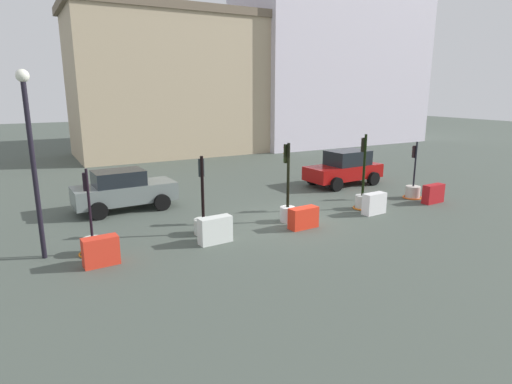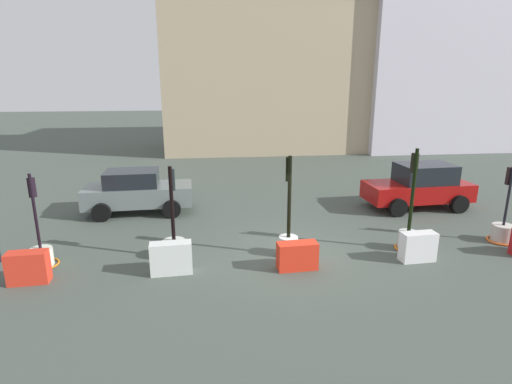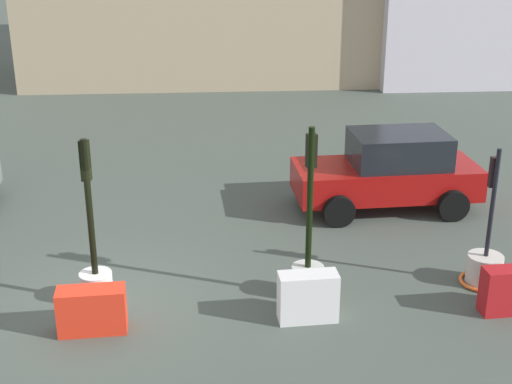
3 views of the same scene
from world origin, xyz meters
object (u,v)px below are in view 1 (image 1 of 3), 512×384
(construction_barrier_1, at_px, (215,230))
(construction_barrier_4, at_px, (433,194))
(traffic_light_1, at_px, (203,220))
(construction_barrier_3, at_px, (374,204))
(car_grey_saloon, at_px, (124,190))
(construction_barrier_0, at_px, (101,251))
(car_red_compact, at_px, (345,168))
(traffic_light_4, at_px, (413,190))
(construction_barrier_2, at_px, (303,218))
(traffic_light_0, at_px, (93,241))
(traffic_light_3, at_px, (362,196))
(traffic_light_2, at_px, (287,205))
(street_lamp_post, at_px, (31,145))

(construction_barrier_1, bearing_deg, construction_barrier_4, -0.07)
(traffic_light_1, height_order, construction_barrier_3, traffic_light_1)
(car_grey_saloon, bearing_deg, construction_barrier_0, -108.65)
(construction_barrier_0, xyz_separation_m, car_red_compact, (13.29, 4.97, 0.48))
(construction_barrier_1, xyz_separation_m, car_grey_saloon, (-1.74, 5.56, 0.41))
(traffic_light_1, relative_size, construction_barrier_3, 2.69)
(traffic_light_4, height_order, car_red_compact, traffic_light_4)
(construction_barrier_0, distance_m, construction_barrier_2, 7.11)
(traffic_light_1, bearing_deg, car_grey_saloon, 111.07)
(traffic_light_0, height_order, construction_barrier_3, traffic_light_0)
(traffic_light_0, xyz_separation_m, construction_barrier_0, (0.07, -1.05, 0.02))
(car_red_compact, bearing_deg, construction_barrier_3, -117.76)
(traffic_light_1, height_order, traffic_light_3, traffic_light_3)
(construction_barrier_4, xyz_separation_m, car_grey_saloon, (-12.39, 5.57, 0.44))
(construction_barrier_1, relative_size, construction_barrier_4, 1.02)
(construction_barrier_4, bearing_deg, traffic_light_2, 173.27)
(car_red_compact, xyz_separation_m, street_lamp_post, (-14.71, -3.54, 2.53))
(traffic_light_2, distance_m, construction_barrier_4, 7.30)
(traffic_light_4, relative_size, car_red_compact, 0.61)
(traffic_light_2, height_order, construction_barrier_4, traffic_light_2)
(traffic_light_1, xyz_separation_m, car_red_compact, (9.64, 3.83, 0.39))
(traffic_light_1, height_order, construction_barrier_0, traffic_light_1)
(traffic_light_0, distance_m, car_grey_saloon, 5.04)
(construction_barrier_0, relative_size, construction_barrier_4, 0.91)
(construction_barrier_0, bearing_deg, construction_barrier_1, 1.67)
(traffic_light_2, xyz_separation_m, car_red_compact, (6.24, 4.02, 0.24))
(construction_barrier_3, bearing_deg, traffic_light_0, 174.92)
(construction_barrier_3, bearing_deg, traffic_light_4, 17.04)
(street_lamp_post, bearing_deg, car_red_compact, 13.55)
(traffic_light_1, height_order, car_grey_saloon, traffic_light_1)
(construction_barrier_0, relative_size, construction_barrier_1, 0.90)
(construction_barrier_4, bearing_deg, construction_barrier_1, 179.93)
(traffic_light_2, distance_m, construction_barrier_2, 1.02)
(traffic_light_1, distance_m, construction_barrier_0, 3.83)
(construction_barrier_2, height_order, car_grey_saloon, car_grey_saloon)
(traffic_light_0, height_order, construction_barrier_2, traffic_light_0)
(traffic_light_0, relative_size, traffic_light_4, 1.01)
(traffic_light_4, bearing_deg, traffic_light_1, -179.96)
(street_lamp_post, bearing_deg, traffic_light_3, -2.37)
(car_grey_saloon, distance_m, street_lamp_post, 5.98)
(construction_barrier_0, xyz_separation_m, construction_barrier_2, (7.11, -0.03, -0.04))
(traffic_light_1, xyz_separation_m, traffic_light_2, (3.40, -0.19, 0.14))
(construction_barrier_3, bearing_deg, construction_barrier_2, -178.17)
(construction_barrier_0, distance_m, car_red_compact, 14.20)
(traffic_light_1, distance_m, traffic_light_2, 3.41)
(construction_barrier_0, bearing_deg, construction_barrier_3, 0.46)
(traffic_light_4, xyz_separation_m, car_grey_saloon, (-12.28, 4.51, 0.48))
(traffic_light_2, bearing_deg, construction_barrier_0, -172.33)
(car_red_compact, relative_size, street_lamp_post, 0.78)
(traffic_light_3, distance_m, construction_barrier_4, 3.57)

